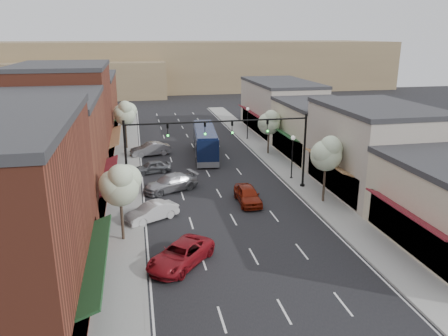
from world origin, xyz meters
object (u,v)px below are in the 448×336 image
red_hatchback (248,195)px  tree_left_far (125,113)px  lamp_post_far (248,118)px  parked_car_d (152,167)px  tree_right_far (269,122)px  parked_car_a (181,255)px  coach_bus (205,142)px  parked_car_b (152,212)px  parked_car_c (170,183)px  signal_mast_right (280,141)px  parked_car_e (150,149)px  signal_mast_left (154,147)px  tree_left_near (120,184)px  tree_right_near (327,152)px  lamp_post_near (293,150)px

red_hatchback → tree_left_far: bearing=116.5°
lamp_post_far → parked_car_d: size_ratio=1.15×
tree_right_far → parked_car_a: (-13.09, -24.07, -3.29)m
coach_bus → parked_car_b: size_ratio=2.65×
parked_car_c → parked_car_d: 5.92m
signal_mast_right → coach_bus: 13.94m
coach_bus → parked_car_e: bearing=171.8°
parked_car_b → parked_car_e: size_ratio=0.90×
signal_mast_left → tree_left_near: 8.48m
tree_right_near → parked_car_e: tree_right_near is taller
parked_car_a → parked_car_d: size_ratio=1.30×
red_hatchback → coach_bus: bearing=94.6°
lamp_post_near → red_hatchback: lamp_post_near is taller
coach_bus → parked_car_c: 12.31m
coach_bus → parked_car_e: 6.59m
red_hatchback → parked_car_a: bearing=-125.4°
tree_right_far → lamp_post_far: (-0.55, 8.06, -0.99)m
lamp_post_near → parked_car_c: size_ratio=0.85×
signal_mast_left → lamp_post_far: bearing=56.1°
tree_right_far → lamp_post_near: 9.51m
signal_mast_right → lamp_post_near: 3.69m
coach_bus → parked_car_b: (-7.00, -17.60, -1.06)m
signal_mast_right → tree_right_far: signal_mast_right is taller
signal_mast_left → parked_car_a: size_ratio=1.63×
parked_car_b → parked_car_d: parked_car_b is taller
lamp_post_far → red_hatchback: bearing=-104.4°
tree_left_near → lamp_post_far: size_ratio=1.28×
coach_bus → parked_car_c: bearing=-108.4°
coach_bus → tree_right_far: bearing=-0.5°
parked_car_d → parked_car_e: bearing=164.2°
tree_right_far → parked_car_b: bearing=-130.9°
tree_right_near → parked_car_a: tree_right_near is taller
parked_car_d → tree_right_far: bearing=93.5°
tree_left_far → lamp_post_near: 22.33m
parked_car_e → parked_car_a: bearing=-10.5°
tree_right_near → red_hatchback: 7.49m
parked_car_b → lamp_post_near: bearing=89.4°
tree_right_near → parked_car_b: size_ratio=1.42×
signal_mast_left → red_hatchback: size_ratio=1.86×
tree_left_near → red_hatchback: size_ratio=1.29×
coach_bus → parked_car_a: coach_bus is taller
signal_mast_right → parked_car_e: (-11.15, 14.33, -3.85)m
parked_car_a → parked_car_e: (-0.78, 26.46, 0.07)m
lamp_post_near → coach_bus: 12.49m
parked_car_a → tree_left_near: bearing=171.3°
tree_left_near → lamp_post_far: (16.05, 28.06, -1.22)m
tree_left_near → parked_car_d: (2.61, 15.36, -3.56)m
signal_mast_left → tree_left_near: signal_mast_left is taller
parked_car_c → parked_car_e: size_ratio=1.11×
tree_right_near → tree_left_far: (-16.60, 22.00, 0.15)m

